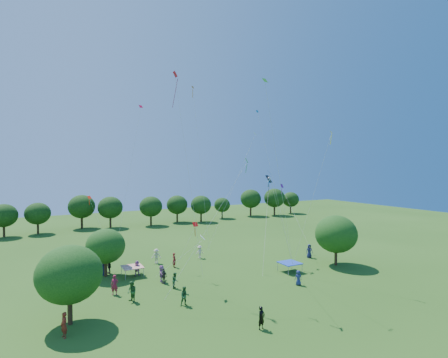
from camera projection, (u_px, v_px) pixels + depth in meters
ground at (324, 350)px, 23.25m from camera, size 160.00×160.00×0.00m
near_tree_west at (69, 274)px, 26.95m from camera, size 4.96×4.96×6.16m
near_tree_north at (106, 246)px, 38.81m from camera, size 4.28×4.28×5.34m
near_tree_east at (336, 234)px, 43.31m from camera, size 5.14×5.14×6.21m
treeline at (120, 207)px, 71.04m from camera, size 88.01×8.77×6.77m
tent_red_stripe at (132, 267)px, 39.00m from camera, size 2.20×2.20×1.10m
tent_blue at (290, 263)px, 40.59m from camera, size 2.20×2.20×1.10m
man_in_black at (261, 318)px, 26.20m from camera, size 0.73×0.56×1.74m
crowd_person_0 at (309, 251)px, 46.87m from camera, size 1.02×0.82×1.82m
crowd_person_1 at (174, 260)px, 42.42m from camera, size 0.50×0.70×1.77m
crowd_person_2 at (185, 296)px, 30.69m from camera, size 0.90×0.59×1.70m
crowd_person_3 at (200, 252)px, 46.71m from camera, size 1.15×0.61×1.69m
crowd_person_4 at (164, 276)px, 36.54m from camera, size 0.81×1.03×1.60m
crowd_person_5 at (137, 268)px, 39.31m from camera, size 1.63×0.80×1.67m
crowd_person_6 at (298, 278)px, 36.03m from camera, size 0.84×0.60×1.53m
crowd_person_7 at (115, 285)px, 33.28m from camera, size 0.83×0.71×1.90m
crowd_person_8 at (175, 280)px, 35.16m from camera, size 0.73×0.89×1.58m
crowd_person_9 at (156, 256)px, 44.14m from camera, size 1.32×0.93×1.85m
crowd_person_10 at (109, 267)px, 40.05m from camera, size 0.65×0.99×1.56m
crowd_person_11 at (162, 273)px, 37.18m from camera, size 1.17×1.73×1.75m
crowd_person_12 at (104, 268)px, 39.35m from camera, size 0.88×0.86×1.62m
crowd_person_13 at (64, 325)px, 24.93m from camera, size 0.65×0.79×1.83m
crowd_person_14 at (132, 292)px, 31.52m from camera, size 0.78×1.04×1.88m
pirate_kite at (269, 181)px, 43.78m from camera, size 6.71×8.03×9.86m
red_high_kite at (180, 114)px, 35.49m from camera, size 1.92×3.38×20.68m
small_kite_0 at (134, 147)px, 45.11m from camera, size 4.65×4.37×19.18m
small_kite_1 at (94, 209)px, 41.23m from camera, size 2.82×1.36×7.50m
small_kite_2 at (244, 160)px, 47.29m from camera, size 7.16×1.21×15.70m
small_kite_3 at (231, 187)px, 31.69m from camera, size 8.39×0.65×11.75m
small_kite_4 at (275, 195)px, 32.19m from camera, size 7.41×5.65×10.68m
small_kite_5 at (286, 195)px, 50.52m from camera, size 1.65×8.22×8.41m
small_kite_6 at (198, 242)px, 33.79m from camera, size 4.26×3.16×4.33m
small_kite_7 at (269, 163)px, 42.05m from camera, size 0.79×6.53×18.06m
small_kite_8 at (194, 229)px, 38.19m from camera, size 2.20×1.12×4.88m
small_kite_9 at (198, 137)px, 46.85m from camera, size 1.04×3.60×21.93m
small_kite_10 at (320, 173)px, 37.92m from camera, size 2.69×3.31×14.76m
small_kite_11 at (273, 135)px, 35.19m from camera, size 5.75×2.48×19.54m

